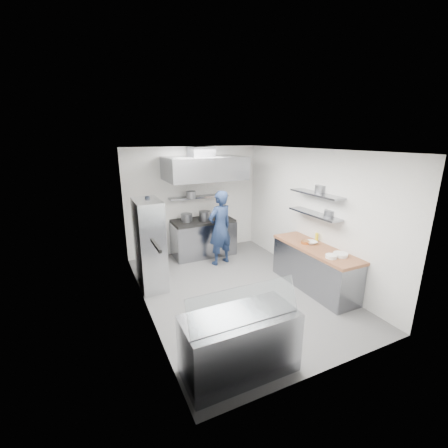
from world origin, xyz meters
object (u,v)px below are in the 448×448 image
chef (220,228)px  display_case (240,344)px  gas_range (203,238)px  wire_rack (150,245)px

chef → display_case: bearing=54.7°
gas_range → wire_rack: (-1.63, -1.21, 0.48)m
wire_rack → display_case: (0.53, -2.89, -0.50)m
gas_range → display_case: size_ratio=1.07×
chef → display_case: 3.63m
chef → display_case: size_ratio=1.22×
display_case → gas_range: bearing=75.0°
chef → wire_rack: size_ratio=0.99×
chef → wire_rack: wire_rack is taller
gas_range → wire_rack: 2.08m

